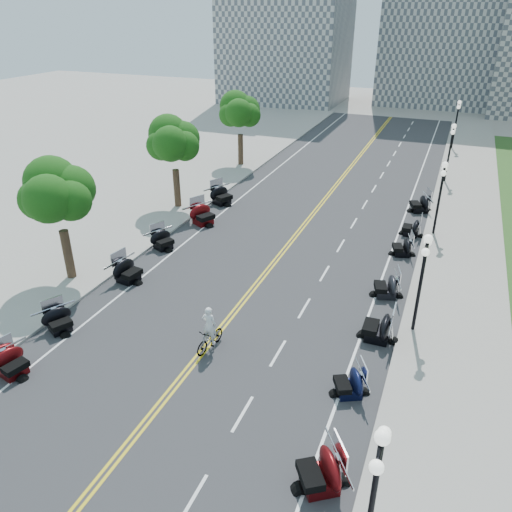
% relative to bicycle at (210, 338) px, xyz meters
% --- Properties ---
extents(ground, '(160.00, 160.00, 0.00)m').
position_rel_bicycle_xyz_m(ground, '(-0.22, 0.83, -0.57)').
color(ground, gray).
extents(road, '(16.00, 90.00, 0.01)m').
position_rel_bicycle_xyz_m(road, '(-0.22, 10.83, -0.56)').
color(road, '#333335').
rests_on(road, ground).
extents(centerline_yellow_a, '(0.12, 90.00, 0.00)m').
position_rel_bicycle_xyz_m(centerline_yellow_a, '(-0.34, 10.83, -0.55)').
color(centerline_yellow_a, yellow).
rests_on(centerline_yellow_a, road).
extents(centerline_yellow_b, '(0.12, 90.00, 0.00)m').
position_rel_bicycle_xyz_m(centerline_yellow_b, '(-0.10, 10.83, -0.55)').
color(centerline_yellow_b, yellow).
rests_on(centerline_yellow_b, road).
extents(edge_line_north, '(0.12, 90.00, 0.00)m').
position_rel_bicycle_xyz_m(edge_line_north, '(6.18, 10.83, -0.55)').
color(edge_line_north, white).
rests_on(edge_line_north, road).
extents(edge_line_south, '(0.12, 90.00, 0.00)m').
position_rel_bicycle_xyz_m(edge_line_south, '(-6.62, 10.83, -0.55)').
color(edge_line_south, white).
rests_on(edge_line_south, road).
extents(lane_dash_4, '(0.12, 2.00, 0.00)m').
position_rel_bicycle_xyz_m(lane_dash_4, '(2.98, -7.17, -0.55)').
color(lane_dash_4, white).
rests_on(lane_dash_4, road).
extents(lane_dash_5, '(0.12, 2.00, 0.00)m').
position_rel_bicycle_xyz_m(lane_dash_5, '(2.98, -3.17, -0.55)').
color(lane_dash_5, white).
rests_on(lane_dash_5, road).
extents(lane_dash_6, '(0.12, 2.00, 0.00)m').
position_rel_bicycle_xyz_m(lane_dash_6, '(2.98, 0.83, -0.55)').
color(lane_dash_6, white).
rests_on(lane_dash_6, road).
extents(lane_dash_7, '(0.12, 2.00, 0.00)m').
position_rel_bicycle_xyz_m(lane_dash_7, '(2.98, 4.83, -0.55)').
color(lane_dash_7, white).
rests_on(lane_dash_7, road).
extents(lane_dash_8, '(0.12, 2.00, 0.00)m').
position_rel_bicycle_xyz_m(lane_dash_8, '(2.98, 8.83, -0.55)').
color(lane_dash_8, white).
rests_on(lane_dash_8, road).
extents(lane_dash_9, '(0.12, 2.00, 0.00)m').
position_rel_bicycle_xyz_m(lane_dash_9, '(2.98, 12.83, -0.55)').
color(lane_dash_9, white).
rests_on(lane_dash_9, road).
extents(lane_dash_10, '(0.12, 2.00, 0.00)m').
position_rel_bicycle_xyz_m(lane_dash_10, '(2.98, 16.83, -0.55)').
color(lane_dash_10, white).
rests_on(lane_dash_10, road).
extents(lane_dash_11, '(0.12, 2.00, 0.00)m').
position_rel_bicycle_xyz_m(lane_dash_11, '(2.98, 20.83, -0.55)').
color(lane_dash_11, white).
rests_on(lane_dash_11, road).
extents(lane_dash_12, '(0.12, 2.00, 0.00)m').
position_rel_bicycle_xyz_m(lane_dash_12, '(2.98, 24.83, -0.55)').
color(lane_dash_12, white).
rests_on(lane_dash_12, road).
extents(lane_dash_13, '(0.12, 2.00, 0.00)m').
position_rel_bicycle_xyz_m(lane_dash_13, '(2.98, 28.83, -0.55)').
color(lane_dash_13, white).
rests_on(lane_dash_13, road).
extents(lane_dash_14, '(0.12, 2.00, 0.00)m').
position_rel_bicycle_xyz_m(lane_dash_14, '(2.98, 32.83, -0.55)').
color(lane_dash_14, white).
rests_on(lane_dash_14, road).
extents(lane_dash_15, '(0.12, 2.00, 0.00)m').
position_rel_bicycle_xyz_m(lane_dash_15, '(2.98, 36.83, -0.55)').
color(lane_dash_15, white).
rests_on(lane_dash_15, road).
extents(lane_dash_16, '(0.12, 2.00, 0.00)m').
position_rel_bicycle_xyz_m(lane_dash_16, '(2.98, 40.83, -0.55)').
color(lane_dash_16, white).
rests_on(lane_dash_16, road).
extents(lane_dash_17, '(0.12, 2.00, 0.00)m').
position_rel_bicycle_xyz_m(lane_dash_17, '(2.98, 44.83, -0.55)').
color(lane_dash_17, white).
rests_on(lane_dash_17, road).
extents(lane_dash_18, '(0.12, 2.00, 0.00)m').
position_rel_bicycle_xyz_m(lane_dash_18, '(2.98, 48.83, -0.55)').
color(lane_dash_18, white).
rests_on(lane_dash_18, road).
extents(lane_dash_19, '(0.12, 2.00, 0.00)m').
position_rel_bicycle_xyz_m(lane_dash_19, '(2.98, 52.83, -0.55)').
color(lane_dash_19, white).
rests_on(lane_dash_19, road).
extents(sidewalk_north, '(5.00, 90.00, 0.15)m').
position_rel_bicycle_xyz_m(sidewalk_north, '(10.28, 10.83, -0.49)').
color(sidewalk_north, '#9E9991').
rests_on(sidewalk_north, ground).
extents(sidewalk_south, '(5.00, 90.00, 0.15)m').
position_rel_bicycle_xyz_m(sidewalk_south, '(-10.72, 10.83, -0.49)').
color(sidewalk_south, '#9E9991').
rests_on(sidewalk_south, ground).
extents(distant_block_a, '(18.00, 14.00, 26.00)m').
position_rel_bicycle_xyz_m(distant_block_a, '(-18.22, 62.83, 12.43)').
color(distant_block_a, gray).
rests_on(distant_block_a, ground).
extents(street_lamp_1, '(0.50, 1.20, 4.90)m').
position_rel_bicycle_xyz_m(street_lamp_1, '(8.38, -7.17, 2.03)').
color(street_lamp_1, black).
rests_on(street_lamp_1, sidewalk_north).
extents(street_lamp_2, '(0.50, 1.20, 4.90)m').
position_rel_bicycle_xyz_m(street_lamp_2, '(8.38, 4.83, 2.03)').
color(street_lamp_2, black).
rests_on(street_lamp_2, sidewalk_north).
extents(street_lamp_3, '(0.50, 1.20, 4.90)m').
position_rel_bicycle_xyz_m(street_lamp_3, '(8.38, 16.83, 2.03)').
color(street_lamp_3, black).
rests_on(street_lamp_3, sidewalk_north).
extents(street_lamp_4, '(0.50, 1.20, 4.90)m').
position_rel_bicycle_xyz_m(street_lamp_4, '(8.38, 28.83, 2.03)').
color(street_lamp_4, black).
rests_on(street_lamp_4, sidewalk_north).
extents(street_lamp_5, '(0.50, 1.20, 4.90)m').
position_rel_bicycle_xyz_m(street_lamp_5, '(8.38, 40.83, 2.03)').
color(street_lamp_5, black).
rests_on(street_lamp_5, sidewalk_north).
extents(tree_2, '(4.80, 4.80, 9.20)m').
position_rel_bicycle_xyz_m(tree_2, '(-10.22, 2.83, 4.18)').
color(tree_2, '#235619').
rests_on(tree_2, sidewalk_south).
extents(tree_3, '(4.80, 4.80, 9.20)m').
position_rel_bicycle_xyz_m(tree_3, '(-10.22, 14.83, 4.18)').
color(tree_3, '#235619').
rests_on(tree_3, sidewalk_south).
extents(tree_4, '(4.80, 4.80, 9.20)m').
position_rel_bicycle_xyz_m(tree_4, '(-10.22, 26.83, 4.18)').
color(tree_4, '#235619').
rests_on(tree_4, sidewalk_south).
extents(motorcycle_n_4, '(2.94, 2.94, 1.48)m').
position_rel_bicycle_xyz_m(motorcycle_n_4, '(6.56, -5.16, 0.17)').
color(motorcycle_n_4, '#590A0C').
rests_on(motorcycle_n_4, road).
extents(motorcycle_n_5, '(2.38, 2.38, 1.23)m').
position_rel_bicycle_xyz_m(motorcycle_n_5, '(6.48, -0.55, 0.05)').
color(motorcycle_n_5, black).
rests_on(motorcycle_n_5, road).
extents(motorcycle_n_6, '(2.15, 2.15, 1.48)m').
position_rel_bicycle_xyz_m(motorcycle_n_6, '(6.89, 3.59, 0.17)').
color(motorcycle_n_6, black).
rests_on(motorcycle_n_6, road).
extents(motorcycle_n_7, '(2.38, 2.38, 1.34)m').
position_rel_bicycle_xyz_m(motorcycle_n_7, '(6.65, 7.64, 0.11)').
color(motorcycle_n_7, black).
rests_on(motorcycle_n_7, road).
extents(motorcycle_n_8, '(2.20, 2.20, 1.24)m').
position_rel_bicycle_xyz_m(motorcycle_n_8, '(6.79, 12.97, 0.06)').
color(motorcycle_n_8, black).
rests_on(motorcycle_n_8, road).
extents(motorcycle_n_9, '(1.84, 1.84, 1.27)m').
position_rel_bicycle_xyz_m(motorcycle_n_9, '(6.97, 16.25, 0.07)').
color(motorcycle_n_9, black).
rests_on(motorcycle_n_9, road).
extents(motorcycle_n_10, '(2.65, 2.65, 1.42)m').
position_rel_bicycle_xyz_m(motorcycle_n_10, '(7.03, 20.89, 0.14)').
color(motorcycle_n_10, black).
rests_on(motorcycle_n_10, road).
extents(motorcycle_s_4, '(2.25, 2.25, 1.31)m').
position_rel_bicycle_xyz_m(motorcycle_s_4, '(-6.94, -4.69, 0.09)').
color(motorcycle_s_4, '#590A0C').
rests_on(motorcycle_s_4, road).
extents(motorcycle_s_5, '(2.47, 2.47, 1.27)m').
position_rel_bicycle_xyz_m(motorcycle_s_5, '(-7.31, -1.44, 0.07)').
color(motorcycle_s_5, black).
rests_on(motorcycle_s_5, road).
extents(motorcycle_s_6, '(2.32, 2.32, 1.43)m').
position_rel_bicycle_xyz_m(motorcycle_s_6, '(-7.07, 3.82, 0.15)').
color(motorcycle_s_6, black).
rests_on(motorcycle_s_6, road).
extents(motorcycle_s_7, '(2.52, 2.52, 1.31)m').
position_rel_bicycle_xyz_m(motorcycle_s_7, '(-7.49, 8.19, 0.09)').
color(motorcycle_s_7, black).
rests_on(motorcycle_s_7, road).
extents(motorcycle_s_8, '(2.99, 2.99, 1.55)m').
position_rel_bicycle_xyz_m(motorcycle_s_8, '(-6.96, 12.70, 0.21)').
color(motorcycle_s_8, '#590A0C').
rests_on(motorcycle_s_8, road).
extents(motorcycle_s_9, '(2.91, 2.91, 1.53)m').
position_rel_bicycle_xyz_m(motorcycle_s_9, '(-7.46, 16.79, 0.20)').
color(motorcycle_s_9, black).
rests_on(motorcycle_s_9, road).
extents(bicycle, '(0.86, 1.95, 1.13)m').
position_rel_bicycle_xyz_m(bicycle, '(0.00, 0.00, 0.00)').
color(bicycle, '#A51414').
rests_on(bicycle, road).
extents(cyclist_rider, '(0.68, 0.45, 1.87)m').
position_rel_bicycle_xyz_m(cyclist_rider, '(0.00, 0.00, 1.50)').
color(cyclist_rider, white).
rests_on(cyclist_rider, bicycle).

